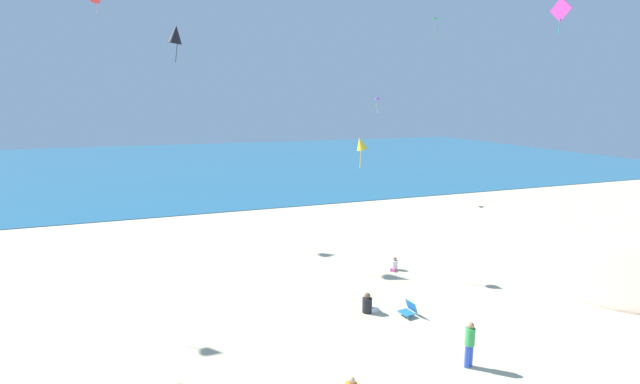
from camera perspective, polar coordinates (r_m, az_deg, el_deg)
The scene contains 11 objects.
ground_plane at distance 20.30m, azimuth -2.14°, elevation -12.45°, with size 120.00×120.00×0.00m, color beige.
ocean_water at distance 64.34m, azimuth -14.55°, elevation 3.61°, with size 120.00×60.00×0.05m, color #236084.
beach_chair_far_left at distance 18.40m, azimuth 11.17°, elevation -14.38°, with size 0.65×0.63×0.58m.
person_0 at distance 18.43m, azimuth 6.11°, elevation -14.04°, with size 0.67×0.41×0.82m.
person_1 at distance 22.90m, azimuth 9.40°, elevation -9.13°, with size 0.57×0.56×0.66m.
person_3 at distance 15.44m, azimuth 18.44°, elevation -17.51°, with size 0.32×0.32×1.51m.
kite_purple at distance 38.34m, azimuth 7.25°, elevation 11.69°, with size 0.67×0.68×1.31m.
kite_black at distance 25.62m, azimuth -17.85°, elevation 18.47°, with size 1.14×1.09×1.90m.
kite_magenta at distance 24.54m, azimuth 28.20°, elevation 19.66°, with size 0.22×1.06×1.58m.
kite_green at distance 30.32m, azimuth 14.43°, elevation 20.49°, with size 0.48×0.44×1.30m.
kite_yellow at distance 21.38m, azimuth 5.18°, elevation 6.16°, with size 0.69×0.56×1.53m.
Camera 1 is at (-5.54, -7.75, 8.15)m, focal length 25.26 mm.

